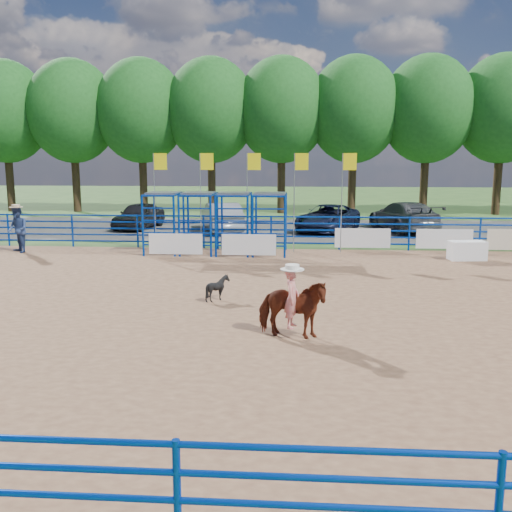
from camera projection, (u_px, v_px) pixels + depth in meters
name	position (u px, v px, depth m)	size (l,w,h in m)	color
ground	(254.00, 310.00, 15.44)	(120.00, 120.00, 0.00)	#385C25
arena_dirt	(254.00, 309.00, 15.44)	(30.00, 20.00, 0.02)	#886144
gravel_strip	(277.00, 229.00, 32.13)	(40.00, 10.00, 0.01)	#67645B
announcer_table	(467.00, 251.00, 22.56)	(1.41, 0.66, 0.75)	white
horse_and_rider	(292.00, 303.00, 12.88)	(1.75, 1.06, 2.39)	maroon
calf	(218.00, 288.00, 16.28)	(0.59, 0.67, 0.74)	black
spectator_cowboy	(18.00, 229.00, 24.15)	(1.21, 1.20, 2.02)	navy
car_a	(139.00, 215.00, 32.20)	(1.74, 4.32, 1.47)	black
car_b	(222.00, 217.00, 30.89)	(1.67, 4.80, 1.58)	gray
car_c	(328.00, 218.00, 31.09)	(2.37, 5.14, 1.43)	#141933
car_d	(404.00, 216.00, 31.07)	(2.26, 5.56, 1.61)	#555557
perimeter_fence	(254.00, 283.00, 15.31)	(30.10, 20.10, 1.50)	#0736A8
chute_assembly	(225.00, 224.00, 24.03)	(19.32, 2.41, 4.20)	#0736A8
treeline	(282.00, 105.00, 39.65)	(56.40, 6.40, 11.24)	#3F2B19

